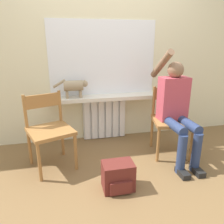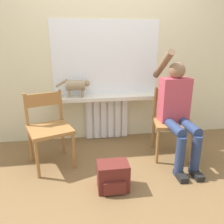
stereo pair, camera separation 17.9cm
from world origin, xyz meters
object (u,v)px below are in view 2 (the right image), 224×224
at_px(cat, 76,86).
at_px(chair_right, 172,121).
at_px(chair_left, 49,127).
at_px(person, 177,108).
at_px(backpack, 113,176).

bearing_deg(cat, chair_right, -24.76).
relative_size(chair_left, chair_right, 1.00).
relative_size(person, cat, 2.86).
bearing_deg(cat, person, -29.54).
bearing_deg(cat, chair_left, -121.20).
bearing_deg(backpack, cat, 106.20).
relative_size(chair_right, person, 0.64).
distance_m(chair_right, cat, 1.34).
distance_m(person, backpack, 1.09).
distance_m(person, cat, 1.34).
bearing_deg(chair_right, cat, 167.09).
xyz_separation_m(chair_left, backpack, (0.66, -0.59, -0.32)).
relative_size(chair_right, cat, 1.83).
height_order(person, cat, person).
bearing_deg(backpack, person, 29.69).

